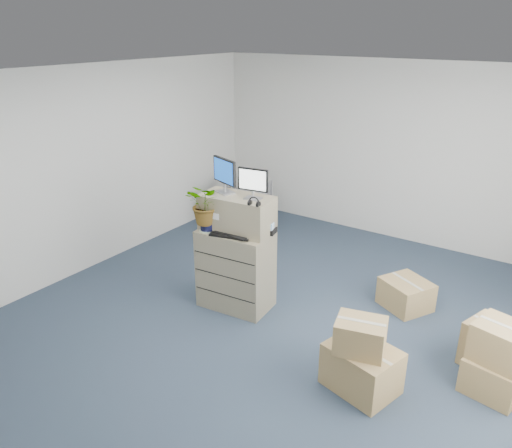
% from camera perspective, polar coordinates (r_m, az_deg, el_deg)
% --- Properties ---
extents(ground, '(7.00, 7.00, 0.00)m').
position_cam_1_polar(ground, '(5.82, 0.99, -12.24)').
color(ground, '#243142').
rests_on(ground, ground).
extents(wall_back, '(6.00, 0.02, 2.80)m').
position_cam_1_polar(wall_back, '(8.21, 14.82, 8.01)').
color(wall_back, silver).
rests_on(wall_back, ground).
extents(filing_cabinet_lower, '(0.90, 0.60, 0.99)m').
position_cam_1_polar(filing_cabinet_lower, '(6.09, -2.32, -5.16)').
color(filing_cabinet_lower, tan).
rests_on(filing_cabinet_lower, ground).
extents(filing_cabinet_upper, '(0.89, 0.50, 0.43)m').
position_cam_1_polar(filing_cabinet_upper, '(5.84, -2.19, 1.25)').
color(filing_cabinet_upper, tan).
rests_on(filing_cabinet_upper, filing_cabinet_lower).
extents(monitor_left, '(0.40, 0.22, 0.41)m').
position_cam_1_polar(monitor_left, '(5.82, -3.62, 5.76)').
color(monitor_left, '#99999E').
rests_on(monitor_left, filing_cabinet_upper).
extents(monitor_right, '(0.36, 0.17, 0.36)m').
position_cam_1_polar(monitor_right, '(5.60, -0.36, 4.82)').
color(monitor_right, '#99999E').
rests_on(monitor_right, filing_cabinet_upper).
extents(headphones, '(0.13, 0.03, 0.13)m').
position_cam_1_polar(headphones, '(5.45, -0.22, 2.50)').
color(headphones, black).
rests_on(headphones, filing_cabinet_upper).
extents(keyboard, '(0.52, 0.32, 0.03)m').
position_cam_1_polar(keyboard, '(5.76, -2.84, -1.22)').
color(keyboard, black).
rests_on(keyboard, filing_cabinet_lower).
extents(mouse, '(0.11, 0.08, 0.03)m').
position_cam_1_polar(mouse, '(5.63, 0.23, -1.67)').
color(mouse, silver).
rests_on(mouse, filing_cabinet_lower).
extents(water_bottle, '(0.07, 0.07, 0.24)m').
position_cam_1_polar(water_bottle, '(5.85, -1.65, 0.34)').
color(water_bottle, '#94959C').
rests_on(water_bottle, filing_cabinet_lower).
extents(phone_dock, '(0.07, 0.06, 0.14)m').
position_cam_1_polar(phone_dock, '(5.88, -2.42, -0.35)').
color(phone_dock, silver).
rests_on(phone_dock, filing_cabinet_lower).
extents(external_drive, '(0.23, 0.19, 0.06)m').
position_cam_1_polar(external_drive, '(5.82, 1.23, -0.73)').
color(external_drive, black).
rests_on(external_drive, filing_cabinet_lower).
extents(tissue_box, '(0.22, 0.15, 0.08)m').
position_cam_1_polar(tissue_box, '(5.78, 1.02, -0.15)').
color(tissue_box, '#479DF1').
rests_on(tissue_box, external_drive).
extents(potted_plant, '(0.48, 0.53, 0.47)m').
position_cam_1_polar(potted_plant, '(5.82, -5.64, 1.67)').
color(potted_plant, '#B6CBA4').
rests_on(potted_plant, filing_cabinet_lower).
extents(office_chair, '(1.05, 1.03, 0.82)m').
position_cam_1_polar(office_chair, '(8.57, -1.04, 2.42)').
color(office_chair, slate).
rests_on(office_chair, ground).
extents(cardboard_boxes, '(1.94, 2.37, 0.76)m').
position_cam_1_polar(cardboard_boxes, '(5.43, 19.97, -12.83)').
color(cardboard_boxes, '#A3874F').
rests_on(cardboard_boxes, ground).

